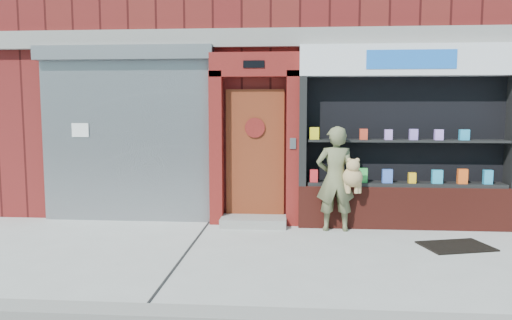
# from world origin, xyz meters

# --- Properties ---
(ground) EXTENTS (80.00, 80.00, 0.00)m
(ground) POSITION_xyz_m (0.00, 0.00, 0.00)
(ground) COLOR #9E9E99
(ground) RESTS_ON ground
(building) EXTENTS (12.00, 8.16, 8.00)m
(building) POSITION_xyz_m (-0.00, 5.99, 4.00)
(building) COLOR #5F1615
(building) RESTS_ON ground
(shutter_bay) EXTENTS (3.10, 0.30, 3.04)m
(shutter_bay) POSITION_xyz_m (-3.00, 1.93, 1.72)
(shutter_bay) COLOR gray
(shutter_bay) RESTS_ON ground
(red_door_bay) EXTENTS (1.52, 0.58, 2.90)m
(red_door_bay) POSITION_xyz_m (-0.75, 1.86, 1.46)
(red_door_bay) COLOR #621310
(red_door_bay) RESTS_ON ground
(pharmacy_bay) EXTENTS (3.50, 0.41, 3.00)m
(pharmacy_bay) POSITION_xyz_m (1.75, 1.81, 1.37)
(pharmacy_bay) COLOR #561B14
(pharmacy_bay) RESTS_ON ground
(woman) EXTENTS (0.75, 0.44, 1.70)m
(woman) POSITION_xyz_m (0.61, 1.49, 0.86)
(woman) COLOR #656844
(woman) RESTS_ON ground
(doormat) EXTENTS (1.08, 0.88, 0.02)m
(doormat) POSITION_xyz_m (2.25, 0.65, 0.01)
(doormat) COLOR black
(doormat) RESTS_ON ground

